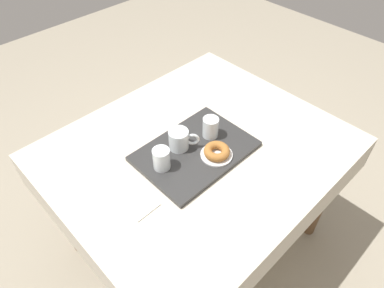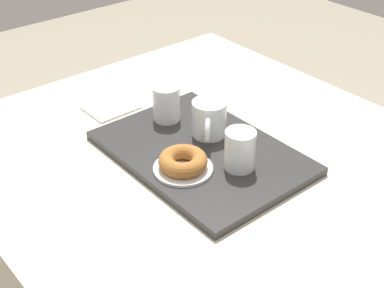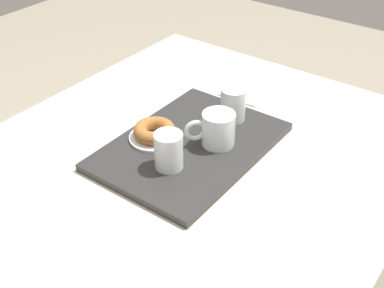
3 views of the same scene
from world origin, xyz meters
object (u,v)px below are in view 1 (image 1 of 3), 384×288
(sugar_donut_left, at_px, (217,151))
(dining_table, at_px, (198,161))
(water_glass_far, at_px, (210,128))
(serving_tray, at_px, (195,151))
(water_glass_near, at_px, (162,160))
(paper_napkin, at_px, (138,202))
(tea_mug_left, at_px, (179,140))
(donut_plate_left, at_px, (217,155))

(sugar_donut_left, bearing_deg, dining_table, 93.06)
(water_glass_far, relative_size, sugar_donut_left, 0.84)
(serving_tray, relative_size, sugar_donut_left, 4.39)
(water_glass_near, bearing_deg, paper_napkin, -160.01)
(dining_table, height_order, water_glass_far, water_glass_far)
(water_glass_far, bearing_deg, water_glass_near, 179.57)
(dining_table, xyz_separation_m, water_glass_far, (0.07, 0.00, 0.15))
(tea_mug_left, xyz_separation_m, paper_napkin, (-0.29, -0.09, -0.06))
(dining_table, bearing_deg, donut_plate_left, -86.94)
(donut_plate_left, bearing_deg, paper_napkin, 172.76)
(serving_tray, bearing_deg, paper_napkin, -173.35)
(water_glass_near, bearing_deg, dining_table, -1.65)
(sugar_donut_left, bearing_deg, serving_tray, 114.36)
(tea_mug_left, height_order, sugar_donut_left, tea_mug_left)
(serving_tray, xyz_separation_m, sugar_donut_left, (0.04, -0.08, 0.03))
(water_glass_near, relative_size, sugar_donut_left, 0.84)
(donut_plate_left, bearing_deg, sugar_donut_left, 0.00)
(sugar_donut_left, bearing_deg, donut_plate_left, 0.00)
(donut_plate_left, distance_m, paper_napkin, 0.37)
(water_glass_near, relative_size, donut_plate_left, 0.69)
(water_glass_far, distance_m, donut_plate_left, 0.13)
(serving_tray, relative_size, water_glass_near, 5.22)
(water_glass_near, distance_m, water_glass_far, 0.27)
(dining_table, bearing_deg, water_glass_near, 178.35)
(tea_mug_left, relative_size, water_glass_near, 1.19)
(tea_mug_left, xyz_separation_m, water_glass_far, (0.14, -0.03, -0.00))
(tea_mug_left, bearing_deg, water_glass_near, -164.99)
(tea_mug_left, height_order, paper_napkin, tea_mug_left)
(serving_tray, bearing_deg, water_glass_far, 10.94)
(sugar_donut_left, bearing_deg, water_glass_far, 56.82)
(dining_table, bearing_deg, paper_napkin, -171.27)
(tea_mug_left, distance_m, donut_plate_left, 0.16)
(dining_table, relative_size, water_glass_far, 13.35)
(water_glass_near, xyz_separation_m, water_glass_far, (0.27, -0.00, 0.00))
(donut_plate_left, bearing_deg, serving_tray, 114.36)
(dining_table, height_order, serving_tray, serving_tray)
(water_glass_near, bearing_deg, serving_tray, -8.09)
(water_glass_far, bearing_deg, sugar_donut_left, -123.18)
(dining_table, relative_size, water_glass_near, 13.35)
(serving_tray, height_order, water_glass_near, water_glass_near)
(serving_tray, xyz_separation_m, water_glass_near, (-0.16, 0.02, 0.05))
(tea_mug_left, bearing_deg, sugar_donut_left, -61.70)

